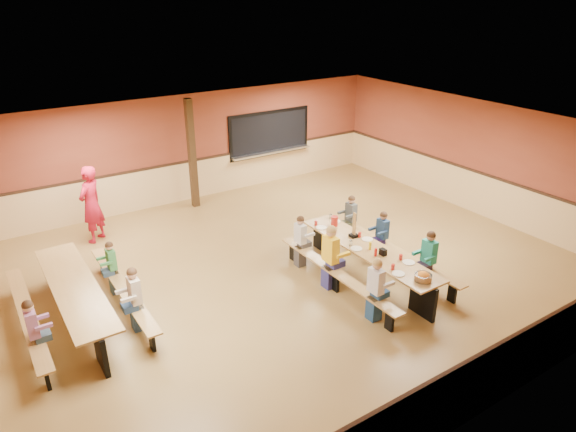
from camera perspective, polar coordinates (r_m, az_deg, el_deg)
ground at (r=11.23m, az=-0.07°, el=-5.90°), size 12.00×12.00×0.00m
room_envelope at (r=10.90m, az=-0.07°, el=-2.75°), size 12.04×10.04×3.02m
kitchen_pass_through at (r=15.87m, az=-2.04°, el=8.95°), size 2.78×0.28×1.38m
structural_post at (r=14.17m, az=-10.62°, el=6.75°), size 0.18×0.18×3.00m
cafeteria_table_main at (r=10.73m, az=8.85°, el=-4.53°), size 1.91×3.70×0.74m
cafeteria_table_second at (r=10.10m, az=-22.48°, el=-8.18°), size 1.91×3.70×0.74m
seated_child_white_left at (r=9.48m, az=9.68°, el=-8.11°), size 0.38×0.31×1.23m
seated_adult_yellow at (r=10.31m, az=4.72°, el=-4.62°), size 0.43×0.36×1.34m
seated_child_grey_left at (r=11.11m, az=1.37°, el=-2.86°), size 0.35×0.28×1.16m
seated_child_teal_right at (r=10.69m, az=15.31°, el=-4.73°), size 0.38×0.31×1.23m
seated_child_navy_right at (r=11.52m, az=10.39°, el=-2.26°), size 0.35×0.28×1.16m
seated_child_char_right at (r=12.23m, az=6.97°, el=-0.39°), size 0.35×0.29×1.17m
seated_child_purple_sec at (r=9.24m, az=-26.37°, el=-11.63°), size 0.36×0.29×1.19m
seated_child_green_sec at (r=10.71m, az=-18.91°, el=-5.50°), size 0.32×0.26×1.11m
seated_child_tan_sec at (r=9.47m, az=-16.57°, el=-8.89°), size 0.38×0.31×1.22m
standing_woman at (r=12.94m, az=-21.02°, el=1.22°), size 0.81×0.79×1.88m
punch_pitcher at (r=11.47m, az=5.18°, el=-0.57°), size 0.16×0.16×0.22m
chip_bowl at (r=9.67m, az=14.79°, el=-6.53°), size 0.32×0.32×0.15m
napkin_dispenser at (r=10.38m, az=10.51°, el=-3.95°), size 0.10×0.14×0.13m
condiment_mustard at (r=10.53m, az=9.11°, el=-3.27°), size 0.06×0.06×0.17m
condiment_ketchup at (r=10.30m, az=9.72°, el=-3.98°), size 0.06×0.06×0.17m
table_paddle at (r=10.99m, az=7.33°, el=-1.66°), size 0.16×0.16×0.56m
place_settings at (r=10.60m, az=8.94°, el=-3.25°), size 0.65×3.30×0.11m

